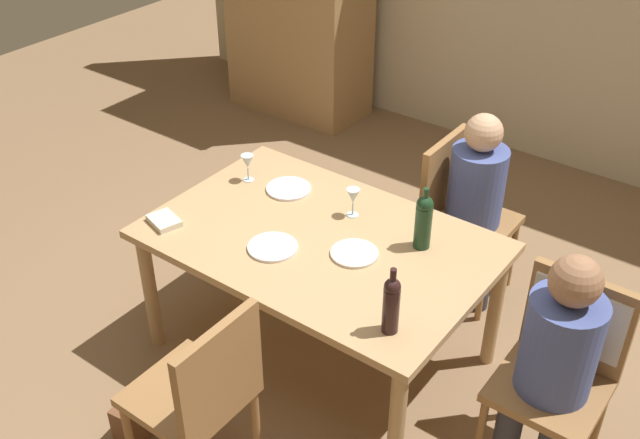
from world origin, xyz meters
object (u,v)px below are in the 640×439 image
object	(u,v)px
dinner_plate_guest_left	(289,189)
chair_far_right	(459,207)
chair_near	(202,391)
person_man_bearded	(480,196)
chair_right_end	(567,348)
wine_bottle_tall_green	(423,220)
wine_glass_centre	(248,162)
wine_glass_near_left	(353,197)
handbag	(141,413)
dining_table	(320,251)
wine_bottle_dark_red	(391,303)
dinner_plate_guest_right	(354,253)
dinner_plate_host	(273,247)
person_woman_host	(555,358)

from	to	relation	value
dinner_plate_guest_left	chair_far_right	bearing A→B (deg)	45.38
chair_far_right	chair_near	world-z (taller)	same
chair_near	person_man_bearded	distance (m)	1.85
dinner_plate_guest_left	chair_right_end	bearing A→B (deg)	-4.37
chair_right_end	wine_bottle_tall_green	size ratio (longest dim) A/B	2.93
wine_glass_centre	dinner_plate_guest_left	distance (m)	0.26
wine_glass_near_left	dinner_plate_guest_left	distance (m)	0.41
chair_right_end	handbag	world-z (taller)	chair_right_end
wine_glass_centre	dining_table	bearing A→B (deg)	-17.58
wine_bottle_tall_green	wine_bottle_dark_red	world-z (taller)	wine_bottle_tall_green
chair_right_end	wine_glass_near_left	xyz separation A→B (m)	(-1.17, 0.12, 0.24)
person_man_bearded	wine_bottle_tall_green	size ratio (longest dim) A/B	3.57
person_man_bearded	dinner_plate_guest_right	xyz separation A→B (m)	(-0.18, -0.93, 0.09)
person_man_bearded	dinner_plate_host	size ratio (longest dim) A/B	4.79
wine_bottle_dark_red	handbag	size ratio (longest dim) A/B	1.10
dinner_plate_guest_right	chair_far_right	bearing A→B (deg)	85.95
dinner_plate_guest_left	handbag	xyz separation A→B (m)	(0.03, -1.15, -0.63)
chair_far_right	wine_bottle_dark_red	size ratio (longest dim) A/B	2.99
chair_far_right	wine_glass_centre	size ratio (longest dim) A/B	6.17
chair_right_end	person_man_bearded	size ratio (longest dim) A/B	0.82
chair_right_end	person_woman_host	xyz separation A→B (m)	(0.00, -0.15, 0.06)
dinner_plate_host	wine_glass_near_left	bearing A→B (deg)	72.86
wine_glass_near_left	dining_table	bearing A→B (deg)	-93.94
wine_bottle_dark_red	wine_glass_near_left	xyz separation A→B (m)	(-0.59, 0.60, -0.03)
handbag	person_woman_host	bearing A→B (deg)	29.98
person_man_bearded	wine_bottle_dark_red	world-z (taller)	person_man_bearded
dining_table	wine_glass_near_left	distance (m)	0.31
chair_right_end	wine_bottle_tall_green	distance (m)	0.82
handbag	chair_far_right	bearing A→B (deg)	71.08
chair_right_end	chair_far_right	world-z (taller)	same
wine_bottle_dark_red	dinner_plate_host	size ratio (longest dim) A/B	1.32
wine_glass_centre	dinner_plate_host	xyz separation A→B (m)	(0.50, -0.40, -0.10)
person_woman_host	person_man_bearded	world-z (taller)	person_woman_host
dinner_plate_guest_right	dinner_plate_host	bearing A→B (deg)	-150.75
chair_near	wine_bottle_tall_green	distance (m)	1.23
dining_table	chair_far_right	world-z (taller)	chair_far_right
chair_right_end	chair_far_right	size ratio (longest dim) A/B	1.00
dinner_plate_guest_right	wine_bottle_dark_red	bearing A→B (deg)	-39.91
handbag	dinner_plate_guest_left	bearing A→B (deg)	91.68
chair_far_right	person_man_bearded	size ratio (longest dim) A/B	0.82
chair_near	dinner_plate_guest_left	size ratio (longest dim) A/B	3.94
chair_near	wine_bottle_dark_red	world-z (taller)	wine_bottle_dark_red
person_woman_host	dinner_plate_host	size ratio (longest dim) A/B	4.86
chair_right_end	dinner_plate_host	size ratio (longest dim) A/B	3.94
dining_table	wine_glass_near_left	world-z (taller)	wine_glass_near_left
chair_near	wine_glass_centre	distance (m)	1.35
chair_near	person_woman_host	xyz separation A→B (m)	(1.10, 0.89, 0.12)
dinner_plate_host	handbag	distance (m)	0.97
person_woman_host	wine_glass_centre	world-z (taller)	person_woman_host
chair_near	wine_glass_near_left	xyz separation A→B (m)	(-0.07, 1.16, 0.31)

